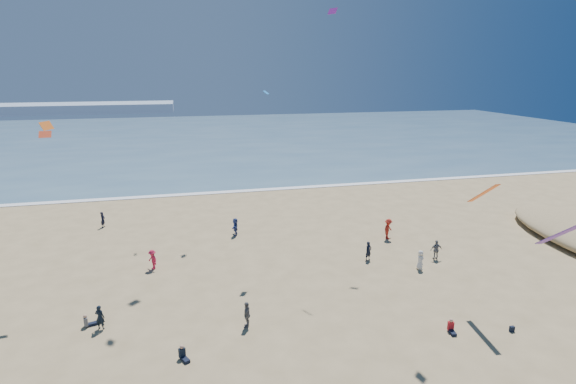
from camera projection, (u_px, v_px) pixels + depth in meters
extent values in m
cube|color=#476B84|center=(193.00, 138.00, 104.26)|extent=(220.00, 100.00, 0.06)
cube|color=white|center=(206.00, 193.00, 57.34)|extent=(220.00, 1.20, 0.08)
cube|color=#7A8EA8|center=(15.00, 109.00, 160.81)|extent=(110.00, 20.00, 3.20)
imported|color=#A52217|center=(388.00, 229.00, 41.82)|extent=(1.42, 1.37, 1.94)
imported|color=silver|center=(420.00, 260.00, 35.48)|extent=(0.66, 0.86, 1.57)
imported|color=black|center=(100.00, 317.00, 27.24)|extent=(0.68, 0.56, 1.59)
imported|color=#BF1B3B|center=(153.00, 260.00, 35.49)|extent=(1.06, 1.19, 1.60)
imported|color=slate|center=(247.00, 314.00, 27.45)|extent=(0.71, 1.07, 1.70)
imported|color=slate|center=(436.00, 250.00, 37.32)|extent=(1.02, 0.52, 1.68)
imported|color=navy|center=(235.00, 227.00, 42.79)|extent=(0.84, 1.64, 1.70)
imported|color=black|center=(368.00, 251.00, 37.15)|extent=(0.69, 0.57, 1.62)
imported|color=black|center=(103.00, 220.00, 44.94)|extent=(0.55, 0.67, 1.60)
cube|color=black|center=(512.00, 329.00, 27.15)|extent=(0.28, 0.18, 0.34)
cube|color=orange|center=(46.00, 126.00, 22.68)|extent=(0.51, 0.88, 0.42)
cube|color=#2281E1|center=(266.00, 92.00, 34.95)|extent=(0.62, 0.77, 0.27)
cube|color=#891E92|center=(333.00, 11.00, 33.94)|extent=(0.61, 0.86, 0.45)
cube|color=red|center=(45.00, 134.00, 29.25)|extent=(0.80, 0.58, 0.39)
cube|color=#59269A|center=(558.00, 235.00, 22.07)|extent=(0.35, 3.14, 2.21)
cube|color=#FD5C1A|center=(483.00, 193.00, 28.47)|extent=(0.35, 2.64, 1.87)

